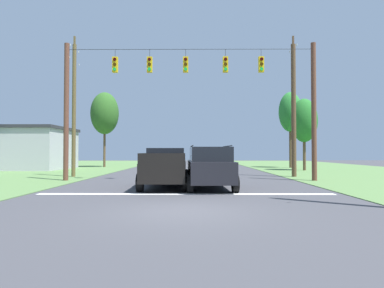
# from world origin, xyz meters

# --- Properties ---
(ground_plane) EXTENTS (120.00, 120.00, 0.00)m
(ground_plane) POSITION_xyz_m (0.00, 0.00, 0.00)
(ground_plane) COLOR #3D3D42
(shoulder_grass_right) EXTENTS (16.00, 80.00, 0.03)m
(shoulder_grass_right) POSITION_xyz_m (14.52, 15.00, 0.01)
(shoulder_grass_right) COLOR #557942
(shoulder_grass_right) RESTS_ON ground
(stop_bar_stripe) EXTENTS (12.39, 0.45, 0.01)m
(stop_bar_stripe) POSITION_xyz_m (0.00, 3.85, 0.00)
(stop_bar_stripe) COLOR white
(stop_bar_stripe) RESTS_ON ground
(lane_dash_0) EXTENTS (2.50, 0.15, 0.01)m
(lane_dash_0) POSITION_xyz_m (0.00, 9.85, 0.00)
(lane_dash_0) COLOR white
(lane_dash_0) RESTS_ON ground
(lane_dash_1) EXTENTS (2.50, 0.15, 0.01)m
(lane_dash_1) POSITION_xyz_m (0.00, 16.88, 0.00)
(lane_dash_1) COLOR white
(lane_dash_1) RESTS_ON ground
(lane_dash_2) EXTENTS (2.50, 0.15, 0.01)m
(lane_dash_2) POSITION_xyz_m (0.00, 23.63, 0.00)
(lane_dash_2) COLOR white
(lane_dash_2) RESTS_ON ground
(lane_dash_3) EXTENTS (2.50, 0.15, 0.01)m
(lane_dash_3) POSITION_xyz_m (0.00, 30.80, 0.00)
(lane_dash_3) COLOR white
(lane_dash_3) RESTS_ON ground
(overhead_signal_span) EXTENTS (15.38, 0.31, 8.42)m
(overhead_signal_span) POSITION_xyz_m (0.04, 10.02, 4.82)
(overhead_signal_span) COLOR brown
(overhead_signal_span) RESTS_ON ground
(pickup_truck) EXTENTS (2.37, 5.44, 1.95)m
(pickup_truck) POSITION_xyz_m (-1.09, 6.60, 0.97)
(pickup_truck) COLOR black
(pickup_truck) RESTS_ON ground
(suv_black) EXTENTS (2.39, 4.88, 2.05)m
(suv_black) POSITION_xyz_m (1.07, 5.87, 1.06)
(suv_black) COLOR black
(suv_black) RESTS_ON ground
(distant_car_crossing_white) EXTENTS (2.32, 4.44, 1.52)m
(distant_car_crossing_white) POSITION_xyz_m (-2.19, 18.68, 0.79)
(distant_car_crossing_white) COLOR silver
(distant_car_crossing_white) RESTS_ON ground
(utility_pole_mid_right) EXTENTS (0.33, 1.67, 9.97)m
(utility_pole_mid_right) POSITION_xyz_m (7.35, 13.15, 4.81)
(utility_pole_mid_right) COLOR brown
(utility_pole_mid_right) RESTS_ON ground
(utility_pole_near_left) EXTENTS (0.27, 1.90, 9.95)m
(utility_pole_near_left) POSITION_xyz_m (-8.12, 13.04, 5.01)
(utility_pole_near_left) COLOR brown
(utility_pole_near_left) RESTS_ON ground
(tree_roadside_right) EXTENTS (2.49, 2.49, 8.38)m
(tree_roadside_right) POSITION_xyz_m (10.95, 26.21, 6.14)
(tree_roadside_right) COLOR brown
(tree_roadside_right) RESTS_ON ground
(tree_roadside_far_right) EXTENTS (3.21, 3.21, 8.68)m
(tree_roadside_far_right) POSITION_xyz_m (-10.05, 27.85, 6.23)
(tree_roadside_far_right) COLOR brown
(tree_roadside_far_right) RESTS_ON ground
(tree_roadside_left) EXTENTS (2.46, 2.46, 6.80)m
(tree_roadside_left) POSITION_xyz_m (10.73, 21.05, 4.71)
(tree_roadside_left) COLOR brown
(tree_roadside_left) RESTS_ON ground
(roadside_store) EXTENTS (10.98, 8.53, 4.99)m
(roadside_store) POSITION_xyz_m (-18.00, 23.03, 2.14)
(roadside_store) COLOR #B2B2B7
(roadside_store) RESTS_ON ground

